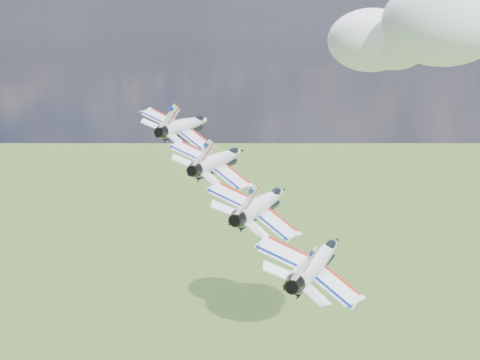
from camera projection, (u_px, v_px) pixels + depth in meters
The scene contains 5 objects.
cloud_far at pixel (409, 37), 258.15m from camera, with size 68.73×54.01×27.00m, color white.
jet_0 at pixel (186, 125), 96.73m from camera, with size 10.99×16.28×4.86m, color white, non-canonical shape.
jet_1 at pixel (220, 159), 86.72m from camera, with size 10.99×16.28×4.86m, color white, non-canonical shape.
jet_2 at pixel (263, 203), 76.71m from camera, with size 10.99×16.28×4.86m, color white, non-canonical shape.
jet_3 at pixel (318, 260), 66.69m from camera, with size 10.99×16.28×4.86m, color white, non-canonical shape.
Camera 1 is at (51.24, -61.48, 166.47)m, focal length 50.00 mm.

